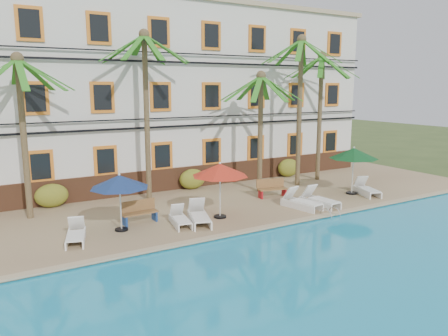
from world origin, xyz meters
TOP-DOWN VIEW (x-y plane):
  - ground at (0.00, 0.00)m, footprint 100.00×100.00m
  - pool_deck at (0.00, 5.00)m, footprint 30.00×12.00m
  - swimming_pool at (0.00, -7.00)m, footprint 26.00×12.00m
  - pool_coping at (0.00, -0.90)m, footprint 30.00×0.35m
  - hotel_building at (0.00, 9.98)m, footprint 25.40×6.44m
  - palm_a at (-8.27, 5.29)m, footprint 4.31×4.31m
  - palm_b at (-2.80, 5.57)m, footprint 4.31×4.31m
  - palm_c at (2.94, 4.29)m, footprint 4.31×4.31m
  - palm_d at (5.64, 4.41)m, footprint 4.31×4.31m
  - palm_e at (7.69, 5.01)m, footprint 4.31×4.31m
  - shrub_left at (-7.17, 6.60)m, footprint 1.50×0.90m
  - shrub_mid at (0.08, 6.60)m, footprint 1.50×0.90m
  - shrub_right at (6.75, 6.60)m, footprint 1.50×0.90m
  - umbrella_blue at (-5.43, 1.69)m, footprint 2.27×2.27m
  - umbrella_red at (-1.27, 1.22)m, footprint 2.41×2.41m
  - umbrella_green at (6.75, 1.37)m, footprint 2.49×2.49m
  - lounger_a at (-7.22, 1.32)m, footprint 1.07×1.85m
  - lounger_b at (-3.18, 1.14)m, footprint 0.90×1.76m
  - lounger_c at (-2.40, 0.98)m, footprint 1.31×2.14m
  - lounger_d at (2.67, 0.61)m, footprint 1.05×2.07m
  - lounger_e at (3.64, 0.44)m, footprint 0.88×2.05m
  - lounger_f at (7.26, 0.85)m, footprint 1.29×2.02m
  - bench_left at (-4.50, 2.29)m, footprint 1.52×0.56m
  - bench_right at (2.77, 2.96)m, footprint 1.57×0.78m
  - pool_ladder at (2.96, -1.00)m, footprint 0.54×0.74m

SIDE VIEW (x-z plane):
  - ground at x=0.00m, z-range 0.00..0.00m
  - swimming_pool at x=0.00m, z-range 0.00..0.20m
  - pool_deck at x=0.00m, z-range 0.00..0.25m
  - pool_ladder at x=2.96m, z-range -0.12..0.62m
  - pool_coping at x=0.00m, z-range 0.25..0.31m
  - lounger_b at x=-3.18m, z-range 0.11..0.90m
  - lounger_a at x=-7.22m, z-range 0.11..0.93m
  - lounger_f at x=7.26m, z-range 0.09..0.99m
  - lounger_d at x=2.67m, z-range 0.09..1.02m
  - lounger_e at x=3.64m, z-range 0.08..1.03m
  - lounger_c at x=-2.40m, z-range 0.08..1.04m
  - bench_left at x=-4.50m, z-range 0.26..1.18m
  - bench_right at x=2.77m, z-range 0.26..1.18m
  - shrub_left at x=-7.17m, z-range 0.25..1.35m
  - shrub_mid at x=0.08m, z-range 0.25..1.35m
  - shrub_right at x=6.75m, z-range 0.25..1.35m
  - umbrella_blue at x=-5.43m, z-range 1.05..3.32m
  - umbrella_red at x=-1.27m, z-range 1.10..3.51m
  - umbrella_green at x=6.75m, z-range 1.13..3.62m
  - palm_c at x=2.94m, z-range 1.24..7.55m
  - palm_a at x=-8.27m, z-range 1.29..8.17m
  - palm_e at x=7.69m, z-range 1.34..8.85m
  - hotel_building at x=0.00m, z-range 0.26..10.49m
  - palm_b at x=-2.80m, z-range 1.39..9.53m
  - palm_d at x=5.64m, z-range 1.40..9.67m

